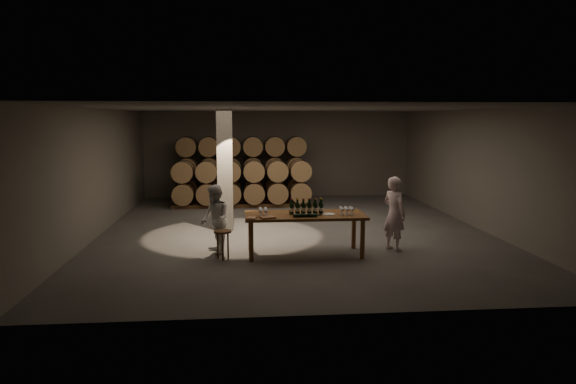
{
  "coord_description": "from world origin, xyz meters",
  "views": [
    {
      "loc": [
        -1.34,
        -13.37,
        2.97
      ],
      "look_at": [
        -0.19,
        -0.51,
        1.1
      ],
      "focal_mm": 32.0,
      "sensor_mm": 36.0,
      "label": 1
    }
  ],
  "objects": [
    {
      "name": "room",
      "position": [
        -1.8,
        0.2,
        1.6
      ],
      "size": [
        12.0,
        12.0,
        12.0
      ],
      "color": "#4C4A47",
      "rests_on": "ground"
    },
    {
      "name": "person_woman",
      "position": [
        -1.96,
        -2.26,
        0.76
      ],
      "size": [
        0.77,
        0.88,
        1.53
      ],
      "primitive_type": "imported",
      "rotation": [
        0.0,
        0.0,
        -1.27
      ],
      "color": "silver",
      "rests_on": "ground"
    },
    {
      "name": "tasting_table",
      "position": [
        0.0,
        -2.5,
        0.8
      ],
      "size": [
        2.6,
        1.1,
        0.9
      ],
      "color": "brown",
      "rests_on": "ground"
    },
    {
      "name": "pen",
      "position": [
        -0.71,
        -2.93,
        0.91
      ],
      "size": [
        0.14,
        0.03,
        0.01
      ],
      "primitive_type": "cylinder",
      "rotation": [
        0.0,
        1.57,
        -0.12
      ],
      "color": "black",
      "rests_on": "tasting_table"
    },
    {
      "name": "notebook_corner",
      "position": [
        -1.17,
        -2.88,
        0.91
      ],
      "size": [
        0.25,
        0.29,
        0.02
      ],
      "primitive_type": "cube",
      "rotation": [
        0.0,
        0.0,
        -0.25
      ],
      "color": "brown",
      "rests_on": "tasting_table"
    },
    {
      "name": "barrel_stack_back",
      "position": [
        -1.35,
        5.2,
        1.2
      ],
      "size": [
        4.7,
        0.95,
        2.31
      ],
      "color": "#54361C",
      "rests_on": "ground"
    },
    {
      "name": "notebook_near",
      "position": [
        -0.84,
        -2.88,
        0.92
      ],
      "size": [
        0.34,
        0.3,
        0.03
      ],
      "primitive_type": "cube",
      "rotation": [
        0.0,
        0.0,
        0.33
      ],
      "color": "brown",
      "rests_on": "tasting_table"
    },
    {
      "name": "stool",
      "position": [
        -1.78,
        -2.74,
        0.51
      ],
      "size": [
        0.37,
        0.37,
        0.62
      ],
      "rotation": [
        0.0,
        0.0,
        0.0
      ],
      "color": "#54361C",
      "rests_on": "ground"
    },
    {
      "name": "barrel_stack_front",
      "position": [
        -1.35,
        3.8,
        0.83
      ],
      "size": [
        4.7,
        0.95,
        1.57
      ],
      "color": "#54361C",
      "rests_on": "ground"
    },
    {
      "name": "glass_cluster_left",
      "position": [
        -0.91,
        -2.6,
        1.02
      ],
      "size": [
        0.19,
        0.41,
        0.16
      ],
      "color": "silver",
      "rests_on": "tasting_table"
    },
    {
      "name": "bottle_cluster",
      "position": [
        0.03,
        -2.45,
        1.02
      ],
      "size": [
        0.74,
        0.24,
        0.34
      ],
      "color": "black",
      "rests_on": "tasting_table"
    },
    {
      "name": "glass_cluster_right",
      "position": [
        0.89,
        -2.61,
        1.02
      ],
      "size": [
        0.3,
        0.3,
        0.16
      ],
      "color": "silver",
      "rests_on": "tasting_table"
    },
    {
      "name": "plate",
      "position": [
        0.5,
        -2.6,
        0.91
      ],
      "size": [
        0.28,
        0.28,
        0.02
      ],
      "primitive_type": "cylinder",
      "color": "white",
      "rests_on": "tasting_table"
    },
    {
      "name": "lying_bottles",
      "position": [
        -0.03,
        -2.85,
        0.94
      ],
      "size": [
        0.6,
        0.08,
        0.08
      ],
      "color": "black",
      "rests_on": "tasting_table"
    },
    {
      "name": "person_man",
      "position": [
        2.05,
        -2.29,
        0.84
      ],
      "size": [
        0.66,
        0.73,
        1.68
      ],
      "primitive_type": "imported",
      "rotation": [
        0.0,
        0.0,
        2.1
      ],
      "color": "silver",
      "rests_on": "ground"
    }
  ]
}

